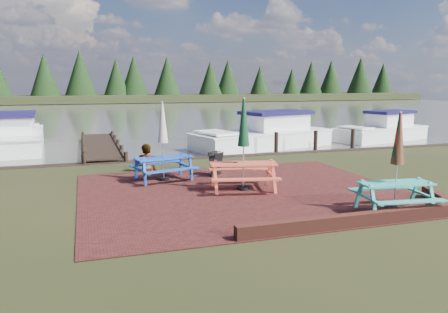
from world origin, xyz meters
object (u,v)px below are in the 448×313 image
picnic_table_blue (163,154)px  chalkboard (216,164)px  picnic_table_red (243,159)px  boat_far (383,131)px  boat_near (265,136)px  person (146,144)px  jetty (101,145)px  picnic_table_teal (396,178)px  boat_jetty (16,138)px

picnic_table_blue → chalkboard: picnic_table_blue is taller
picnic_table_red → boat_far: (12.06, 9.40, -0.57)m
boat_near → boat_far: (7.57, 0.55, -0.05)m
picnic_table_red → boat_near: bearing=76.3°
boat_far → person: size_ratio=3.23×
picnic_table_blue → jetty: bearing=88.6°
picnic_table_teal → picnic_table_blue: size_ratio=0.97×
picnic_table_teal → chalkboard: bearing=126.6°
picnic_table_blue → person: bearing=88.7°
chalkboard → boat_jetty: 12.26m
boat_near → picnic_table_blue: bearing=120.9°
picnic_table_teal → boat_near: picnic_table_teal is taller
chalkboard → jetty: size_ratio=0.09×
boat_jetty → picnic_table_red: bearing=-61.5°
boat_near → picnic_table_teal: bearing=155.8°
picnic_table_teal → picnic_table_blue: bearing=140.2°
picnic_table_red → chalkboard: 2.19m
picnic_table_teal → jetty: size_ratio=0.26×
picnic_table_blue → jetty: size_ratio=0.27×
picnic_table_teal → jetty: 14.64m
chalkboard → boat_jetty: size_ratio=0.11×
picnic_table_teal → person: picnic_table_teal is taller
chalkboard → person: size_ratio=0.42×
picnic_table_red → picnic_table_blue: size_ratio=1.06×
jetty → boat_jetty: 4.39m
picnic_table_blue → boat_far: bearing=15.1°
picnic_table_red → boat_near: size_ratio=0.33×
picnic_table_teal → person: 8.40m
picnic_table_red → chalkboard: size_ratio=3.27×
chalkboard → boat_near: boat_near is taller
boat_jetty → boat_far: size_ratio=1.16×
jetty → boat_jetty: (-3.95, 1.90, 0.30)m
picnic_table_blue → boat_near: picnic_table_blue is taller
boat_jetty → boat_far: bearing=-11.1°
picnic_table_red → person: picnic_table_red is taller
picnic_table_teal → picnic_table_red: picnic_table_red is taller
picnic_table_blue → boat_near: (6.45, 6.86, -0.46)m
chalkboard → boat_far: (12.24, 7.27, -0.06)m
boat_jetty → person: 9.86m
jetty → person: 6.63m
picnic_table_red → person: (-2.29, 3.60, 0.05)m
person → picnic_table_blue: bearing=119.3°
picnic_table_teal → picnic_table_blue: 6.95m
picnic_table_teal → boat_far: picnic_table_teal is taller
picnic_table_teal → boat_jetty: 18.24m
chalkboard → picnic_table_red: bearing=-122.6°
jetty → picnic_table_red: bearing=-70.3°
boat_jetty → chalkboard: bearing=-56.9°
chalkboard → picnic_table_blue: bearing=146.7°
picnic_table_teal → chalkboard: picnic_table_teal is taller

